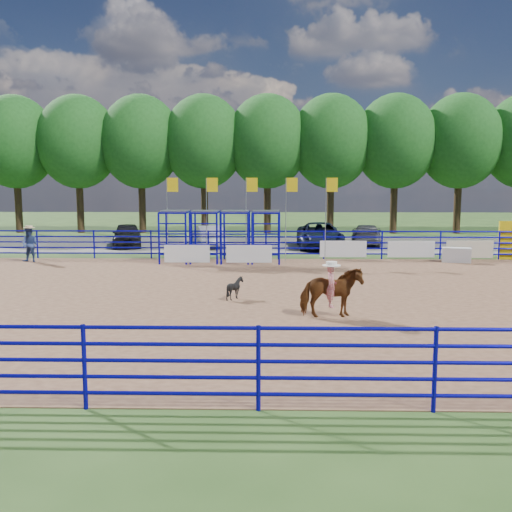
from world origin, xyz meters
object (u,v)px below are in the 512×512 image
spectator_cowboy (30,244)px  car_d (366,235)px  horse_and_rider (331,290)px  calf (235,288)px  car_c (320,235)px  announcer_table (456,255)px  car_b (208,236)px  car_a (127,235)px

spectator_cowboy → car_d: 19.98m
horse_and_rider → calf: horse_and_rider is taller
horse_and_rider → car_c: 18.24m
announcer_table → car_d: car_d is taller
announcer_table → car_b: car_b is taller
car_d → horse_and_rider: bearing=87.1°
car_b → car_d: size_ratio=0.91×
calf → car_d: size_ratio=0.17×
announcer_table → car_c: bearing=135.4°
car_c → calf: bearing=-104.7°
car_a → car_d: 15.12m
calf → car_d: 18.92m
calf → car_a: bearing=12.2°
announcer_table → car_a: bearing=159.3°
spectator_cowboy → car_a: 7.91m
horse_and_rider → car_d: size_ratio=0.50×
horse_and_rider → car_b: horse_and_rider is taller
announcer_table → calf: bearing=-138.0°
car_a → car_c: (11.93, -0.71, 0.05)m
announcer_table → spectator_cowboy: (-21.25, -0.41, 0.54)m
spectator_cowboy → car_d: spectator_cowboy is taller
car_c → car_d: bearing=30.5°
spectator_cowboy → announcer_table: bearing=1.1°
calf → car_a: size_ratio=0.18×
announcer_table → car_b: (-13.12, 6.75, 0.31)m
car_c → spectator_cowboy: bearing=-155.9°
announcer_table → car_a: 19.45m
calf → spectator_cowboy: spectator_cowboy is taller
horse_and_rider → car_a: (-10.68, 18.90, -0.11)m
announcer_table → calf: size_ratio=1.79×
calf → car_c: (4.20, 15.60, 0.39)m
calf → car_c: 16.16m
announcer_table → car_b: size_ratio=0.33×
announcer_table → car_d: bearing=111.3°
horse_and_rider → car_c: (1.25, 18.20, -0.06)m
horse_and_rider → spectator_cowboy: horse_and_rider is taller
announcer_table → car_a: (-18.19, 6.88, 0.35)m
spectator_cowboy → car_c: (14.98, 6.59, -0.13)m
spectator_cowboy → car_b: (8.13, 7.17, -0.23)m
announcer_table → horse_and_rider: 14.19m
calf → spectator_cowboy: size_ratio=0.42×
horse_and_rider → spectator_cowboy: size_ratio=1.26×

